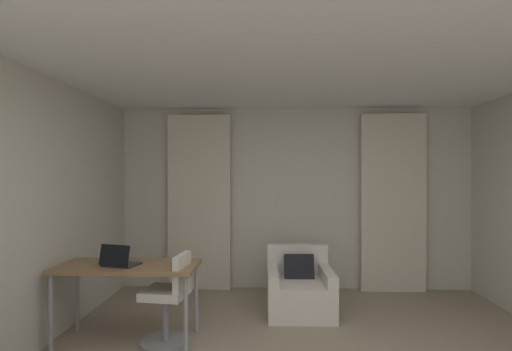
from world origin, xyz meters
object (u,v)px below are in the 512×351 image
armchair (299,290)px  desk (128,271)px  desk_chair (169,304)px  laptop (119,261)px

armchair → desk: 2.01m
armchair → desk_chair: (-1.32, -0.95, 0.14)m
desk_chair → laptop: size_ratio=2.36×
armchair → desk: (-1.75, -0.90, 0.43)m
armchair → laptop: 2.12m
armchair → desk_chair: 1.63m
desk_chair → laptop: (-0.48, -0.02, 0.41)m
desk → desk_chair: size_ratio=1.55×
armchair → laptop: (-1.81, -0.96, 0.55)m
desk → desk_chair: desk_chair is taller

